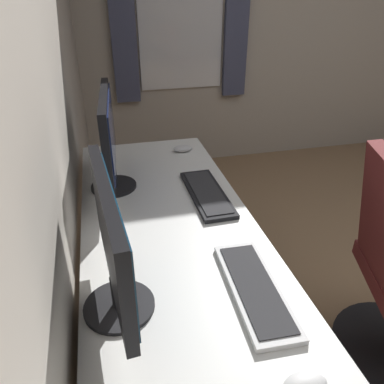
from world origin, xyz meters
The scene contains 11 objects.
wall_back centered at (0.00, 1.97, 1.30)m, with size 5.31×0.10×2.60m, color beige.
wall_right centered at (2.40, 0.00, 1.30)m, with size 0.10×4.43×2.60m, color beige.
window_panel centered at (2.34, 1.07, 1.22)m, with size 0.02×0.70×1.01m, color white.
curtain_near centered at (2.31, 0.60, 1.22)m, with size 0.05×0.20×1.17m, color #4C5170.
curtain_far centered at (2.31, 1.54, 1.22)m, with size 0.05×0.20×1.17m, color #4C5170.
desk centered at (0.08, 1.57, 0.66)m, with size 2.02×0.65×0.73m.
monitor_primary centered at (-0.14, 1.78, 0.96)m, with size 0.52×0.20×0.39m.
monitor_secondary centered at (0.59, 1.76, 0.97)m, with size 0.56×0.20×0.42m.
keyboard_main centered at (0.42, 1.37, 0.74)m, with size 0.42×0.15×0.02m.
keyboard_spare centered at (-0.17, 1.39, 0.74)m, with size 0.43×0.16×0.02m.
mouse_spare centered at (0.91, 1.37, 0.75)m, with size 0.06×0.10×0.03m, color silver.
Camera 1 is at (-0.93, 1.77, 1.54)m, focal length 35.29 mm.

